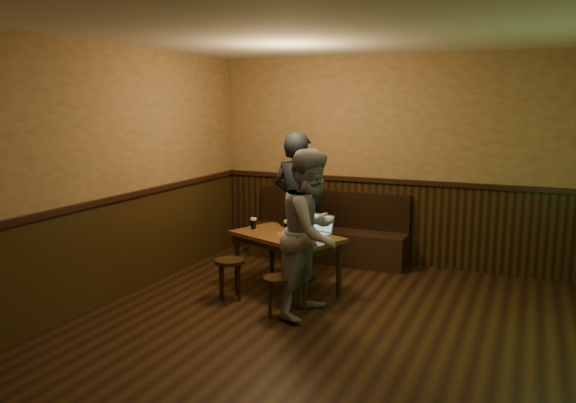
{
  "coord_description": "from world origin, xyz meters",
  "views": [
    {
      "loc": [
        1.74,
        -4.45,
        2.17
      ],
      "look_at": [
        -0.75,
        1.21,
        1.08
      ],
      "focal_mm": 35.0,
      "sensor_mm": 36.0,
      "label": 1
    }
  ],
  "objects_px": {
    "stool_right": "(278,285)",
    "pub_table": "(286,242)",
    "pint_left": "(253,224)",
    "bench": "(328,238)",
    "pint_mid": "(287,227)",
    "person_suit": "(297,206)",
    "laptop": "(319,229)",
    "person_grey": "(312,233)",
    "pint_right": "(309,235)",
    "stool_left": "(230,267)"
  },
  "relations": [
    {
      "from": "stool_right",
      "to": "pub_table",
      "type": "bearing_deg",
      "value": 107.59
    },
    {
      "from": "pub_table",
      "to": "pint_left",
      "type": "relative_size",
      "value": 9.96
    },
    {
      "from": "bench",
      "to": "pint_mid",
      "type": "height_order",
      "value": "bench"
    },
    {
      "from": "pint_left",
      "to": "person_suit",
      "type": "relative_size",
      "value": 0.08
    },
    {
      "from": "pub_table",
      "to": "laptop",
      "type": "relative_size",
      "value": 3.9
    },
    {
      "from": "pint_mid",
      "to": "person_grey",
      "type": "distance_m",
      "value": 0.81
    },
    {
      "from": "bench",
      "to": "pint_mid",
      "type": "relative_size",
      "value": 13.8
    },
    {
      "from": "laptop",
      "to": "person_suit",
      "type": "distance_m",
      "value": 0.55
    },
    {
      "from": "bench",
      "to": "pint_right",
      "type": "height_order",
      "value": "bench"
    },
    {
      "from": "pint_right",
      "to": "person_suit",
      "type": "relative_size",
      "value": 0.08
    },
    {
      "from": "laptop",
      "to": "person_grey",
      "type": "bearing_deg",
      "value": -60.16
    },
    {
      "from": "bench",
      "to": "laptop",
      "type": "distance_m",
      "value": 1.36
    },
    {
      "from": "stool_right",
      "to": "bench",
      "type": "bearing_deg",
      "value": 96.29
    },
    {
      "from": "bench",
      "to": "stool_right",
      "type": "distance_m",
      "value": 2.21
    },
    {
      "from": "pint_right",
      "to": "person_suit",
      "type": "distance_m",
      "value": 0.86
    },
    {
      "from": "pint_mid",
      "to": "person_grey",
      "type": "xyz_separation_m",
      "value": [
        0.54,
        -0.6,
        0.11
      ]
    },
    {
      "from": "bench",
      "to": "person_suit",
      "type": "relative_size",
      "value": 1.2
    },
    {
      "from": "person_suit",
      "to": "pint_mid",
      "type": "bearing_deg",
      "value": 106.34
    },
    {
      "from": "pub_table",
      "to": "person_grey",
      "type": "xyz_separation_m",
      "value": [
        0.53,
        -0.56,
        0.28
      ]
    },
    {
      "from": "bench",
      "to": "stool_left",
      "type": "distance_m",
      "value": 2.0
    },
    {
      "from": "bench",
      "to": "person_grey",
      "type": "distance_m",
      "value": 2.13
    },
    {
      "from": "stool_left",
      "to": "person_grey",
      "type": "relative_size",
      "value": 0.26
    },
    {
      "from": "pint_right",
      "to": "pint_mid",
      "type": "bearing_deg",
      "value": 144.78
    },
    {
      "from": "pint_right",
      "to": "laptop",
      "type": "height_order",
      "value": "laptop"
    },
    {
      "from": "stool_left",
      "to": "pint_left",
      "type": "height_order",
      "value": "pint_left"
    },
    {
      "from": "stool_left",
      "to": "person_grey",
      "type": "distance_m",
      "value": 1.11
    },
    {
      "from": "stool_left",
      "to": "pint_left",
      "type": "distance_m",
      "value": 0.7
    },
    {
      "from": "stool_left",
      "to": "laptop",
      "type": "bearing_deg",
      "value": 40.94
    },
    {
      "from": "pint_left",
      "to": "pint_mid",
      "type": "distance_m",
      "value": 0.46
    },
    {
      "from": "pint_right",
      "to": "laptop",
      "type": "xyz_separation_m",
      "value": [
        -0.03,
        0.4,
        -0.02
      ]
    },
    {
      "from": "pint_left",
      "to": "pint_right",
      "type": "relative_size",
      "value": 0.94
    },
    {
      "from": "person_suit",
      "to": "person_grey",
      "type": "bearing_deg",
      "value": 127.64
    },
    {
      "from": "stool_right",
      "to": "pint_right",
      "type": "bearing_deg",
      "value": 77.6
    },
    {
      "from": "bench",
      "to": "pint_mid",
      "type": "bearing_deg",
      "value": -90.35
    },
    {
      "from": "laptop",
      "to": "person_grey",
      "type": "distance_m",
      "value": 0.78
    },
    {
      "from": "pint_left",
      "to": "pint_mid",
      "type": "height_order",
      "value": "pint_mid"
    },
    {
      "from": "pub_table",
      "to": "pint_mid",
      "type": "relative_size",
      "value": 8.98
    },
    {
      "from": "pint_left",
      "to": "pint_mid",
      "type": "bearing_deg",
      "value": -3.88
    },
    {
      "from": "stool_left",
      "to": "person_suit",
      "type": "height_order",
      "value": "person_suit"
    },
    {
      "from": "pub_table",
      "to": "stool_right",
      "type": "height_order",
      "value": "pub_table"
    },
    {
      "from": "stool_left",
      "to": "pint_left",
      "type": "bearing_deg",
      "value": 89.78
    },
    {
      "from": "pint_mid",
      "to": "pint_right",
      "type": "distance_m",
      "value": 0.45
    },
    {
      "from": "pint_mid",
      "to": "laptop",
      "type": "relative_size",
      "value": 0.43
    },
    {
      "from": "pint_mid",
      "to": "laptop",
      "type": "height_order",
      "value": "laptop"
    },
    {
      "from": "pub_table",
      "to": "pint_right",
      "type": "relative_size",
      "value": 9.36
    },
    {
      "from": "laptop",
      "to": "person_suit",
      "type": "height_order",
      "value": "person_suit"
    },
    {
      "from": "pint_left",
      "to": "stool_right",
      "type": "bearing_deg",
      "value": -49.82
    },
    {
      "from": "bench",
      "to": "laptop",
      "type": "relative_size",
      "value": 5.99
    },
    {
      "from": "stool_right",
      "to": "pint_mid",
      "type": "bearing_deg",
      "value": 107.27
    },
    {
      "from": "pint_mid",
      "to": "person_grey",
      "type": "height_order",
      "value": "person_grey"
    }
  ]
}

